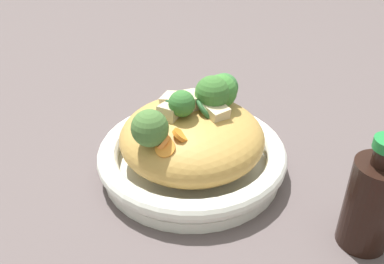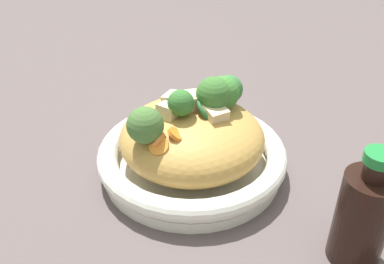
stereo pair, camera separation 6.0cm
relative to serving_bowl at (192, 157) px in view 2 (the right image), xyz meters
name	(u,v)px [view 2 (the right image)]	position (x,y,z in m)	size (l,w,h in m)	color
ground_plane	(192,170)	(0.00, 0.00, -0.02)	(3.00, 3.00, 0.00)	#554A4A
serving_bowl	(192,157)	(0.00, 0.00, 0.00)	(0.27, 0.27, 0.05)	white
noodle_heap	(192,137)	(0.00, 0.00, 0.04)	(0.20, 0.20, 0.09)	#BB8F45
broccoli_florets	(200,102)	(0.00, 0.01, 0.09)	(0.16, 0.17, 0.07)	#93B370
carrot_coins	(174,128)	(0.03, -0.02, 0.07)	(0.11, 0.09, 0.03)	orange
zucchini_slices	(192,107)	(-0.01, 0.00, 0.08)	(0.06, 0.08, 0.03)	beige
chicken_chunks	(190,106)	(-0.01, 0.00, 0.08)	(0.07, 0.10, 0.03)	beige
soy_sauce_bottle	(363,216)	(0.16, 0.19, 0.04)	(0.06, 0.06, 0.15)	black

